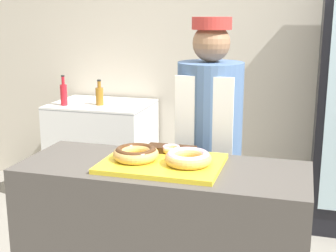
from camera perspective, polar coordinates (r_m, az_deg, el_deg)
name	(u,v)px	position (r m, az deg, el deg)	size (l,w,h in m)	color
wall_back	(231,54)	(4.31, 7.67, 8.73)	(8.00, 0.06, 2.70)	beige
serving_tray	(162,163)	(2.33, -0.69, -4.58)	(0.59, 0.44, 0.02)	yellow
donut_chocolate_glaze	(136,153)	(2.34, -3.94, -3.30)	(0.23, 0.23, 0.06)	tan
donut_light_glaze	(188,158)	(2.27, 2.47, -3.86)	(0.23, 0.23, 0.06)	tan
donut_mini_center	(171,149)	(2.46, 0.39, -2.79)	(0.11, 0.11, 0.03)	tan
brownie_back_left	(157,148)	(2.49, -1.39, -2.70)	(0.10, 0.10, 0.03)	#382111
brownie_back_right	(186,150)	(2.45, 2.21, -3.00)	(0.10, 0.10, 0.03)	#382111
baker_person	(209,151)	(2.88, 5.01, -3.05)	(0.39, 0.39, 1.69)	#4C4C51
chest_freezer	(103,151)	(4.41, -7.95, -2.98)	(0.88, 0.67, 0.91)	white
bottle_red	(64,94)	(4.24, -12.60, 3.86)	(0.06, 0.06, 0.27)	red
bottle_amber	(99,95)	(4.20, -8.35, 3.72)	(0.07, 0.07, 0.23)	#99661E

